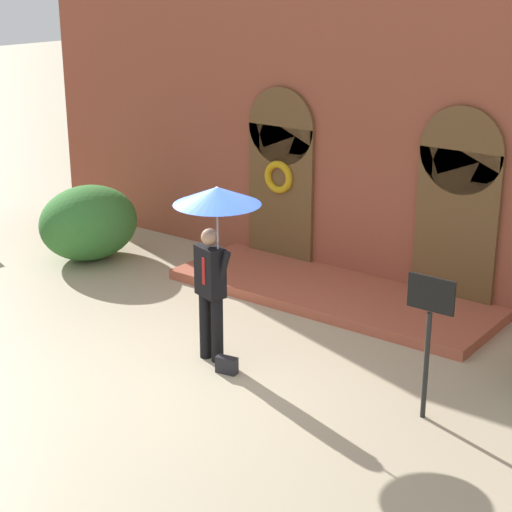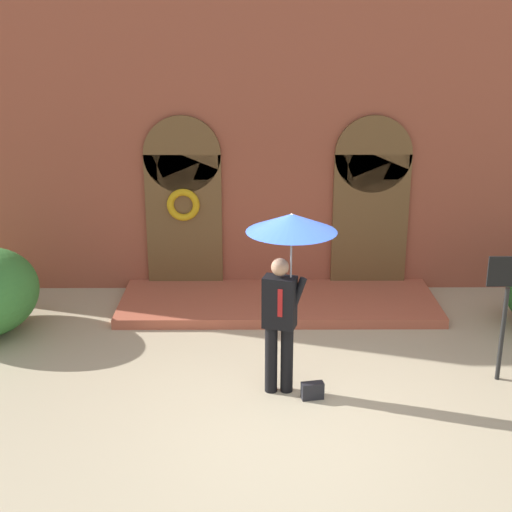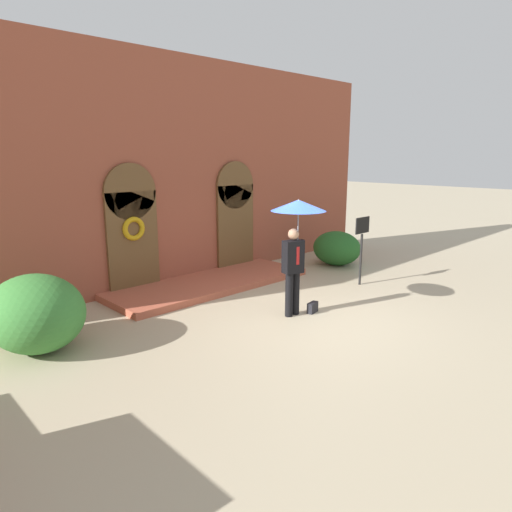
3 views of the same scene
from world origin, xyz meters
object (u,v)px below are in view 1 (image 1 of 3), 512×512
at_px(person_with_umbrella, 215,221).
at_px(shrub_left, 89,223).
at_px(sign_post, 429,324).
at_px(handbag, 227,365).

distance_m(person_with_umbrella, shrub_left, 4.99).
distance_m(sign_post, shrub_left, 7.46).
bearing_deg(person_with_umbrella, handbag, -32.05).
bearing_deg(handbag, person_with_umbrella, 137.35).
xyz_separation_m(handbag, shrub_left, (-4.78, 2.05, 0.54)).
bearing_deg(sign_post, handbag, -168.70).
distance_m(handbag, shrub_left, 5.23).
bearing_deg(shrub_left, handbag, -23.25).
bearing_deg(person_with_umbrella, shrub_left, 157.43).
bearing_deg(sign_post, shrub_left, 167.96).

